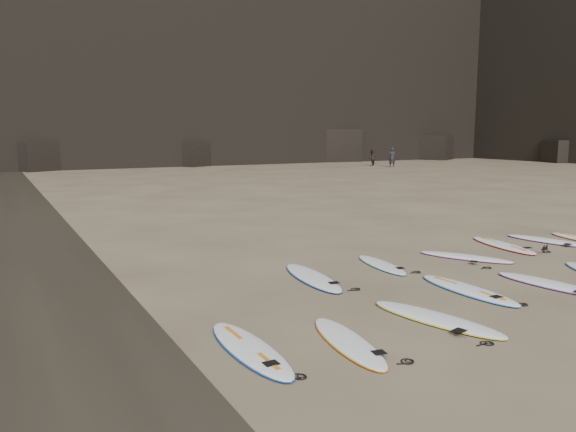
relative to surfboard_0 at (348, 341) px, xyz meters
name	(u,v)px	position (x,y,z in m)	size (l,w,h in m)	color
ground	(503,290)	(4.61, 0.99, -0.04)	(240.00, 240.00, 0.00)	#897559
surfboard_0	(348,341)	(0.00, 0.00, 0.00)	(0.57, 2.38, 0.09)	white
surfboard_1	(436,318)	(1.99, 0.18, 0.01)	(0.65, 2.69, 0.10)	white
surfboard_2	(468,289)	(3.87, 1.26, 0.01)	(0.64, 2.66, 0.10)	white
surfboard_3	(552,284)	(5.78, 0.70, 0.00)	(0.62, 2.58, 0.09)	white
surfboard_5	(312,277)	(1.51, 3.65, 0.01)	(0.65, 2.73, 0.10)	white
surfboard_6	(381,264)	(3.66, 3.93, 0.00)	(0.53, 2.22, 0.08)	white
surfboard_7	(466,257)	(6.15, 3.56, 0.00)	(0.59, 2.46, 0.09)	white
surfboard_8	(503,245)	(8.26, 4.19, 0.01)	(0.65, 2.70, 0.10)	white
surfboard_9	(549,241)	(10.04, 3.99, 0.01)	(0.64, 2.66, 0.10)	white
surfboard_11	(250,348)	(-1.49, 0.46, 0.00)	(0.63, 2.62, 0.09)	white
person_a	(392,157)	(28.97, 35.39, 0.87)	(0.67, 0.44, 1.83)	black
person_b	(372,158)	(28.52, 37.99, 0.74)	(0.76, 0.59, 1.56)	black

